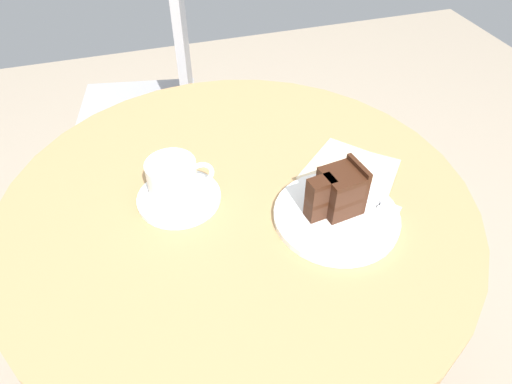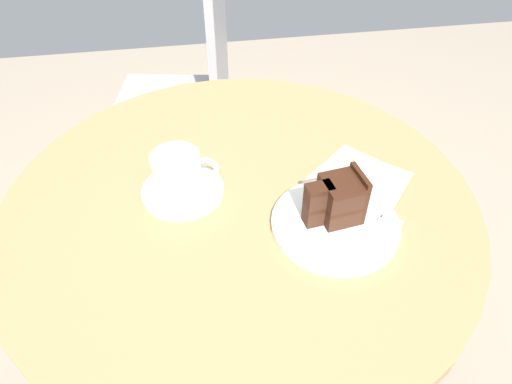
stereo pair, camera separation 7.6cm
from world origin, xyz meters
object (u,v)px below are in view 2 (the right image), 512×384
at_px(cake_plate, 335,224).
at_px(cafe_chair, 194,82).
at_px(teaspoon, 180,168).
at_px(napkin, 361,181).
at_px(coffee_cup, 178,171).
at_px(fork, 371,212).
at_px(cake_slice, 338,200).
at_px(saucer, 183,191).

height_order(cake_plate, cafe_chair, cafe_chair).
distance_m(teaspoon, napkin, 0.34).
bearing_deg(coffee_cup, cake_plate, -27.65).
relative_size(fork, napkin, 0.55).
height_order(cake_plate, cake_slice, cake_slice).
distance_m(saucer, cake_plate, 0.28).
height_order(coffee_cup, teaspoon, coffee_cup).
height_order(cake_plate, napkin, cake_plate).
height_order(coffee_cup, cafe_chair, cafe_chair).
height_order(teaspoon, fork, fork).
xyz_separation_m(coffee_cup, teaspoon, (0.00, 0.05, -0.03)).
distance_m(cake_plate, napkin, 0.13).
relative_size(cake_plate, napkin, 0.98).
distance_m(cake_slice, napkin, 0.13).
bearing_deg(cake_slice, saucer, 155.51).
relative_size(coffee_cup, cake_slice, 1.18).
distance_m(saucer, fork, 0.33).
height_order(teaspoon, cake_plate, teaspoon).
relative_size(coffee_cup, napkin, 0.54).
xyz_separation_m(coffee_cup, cake_plate, (0.25, -0.13, -0.04)).
height_order(fork, napkin, fork).
xyz_separation_m(saucer, teaspoon, (-0.00, 0.06, 0.01)).
xyz_separation_m(fork, napkin, (0.02, 0.09, -0.01)).
distance_m(teaspoon, cake_slice, 0.31).
relative_size(cake_plate, fork, 1.79).
bearing_deg(cafe_chair, coffee_cup, 6.51).
xyz_separation_m(napkin, cafe_chair, (-0.28, 0.77, -0.20)).
height_order(napkin, cafe_chair, cafe_chair).
xyz_separation_m(saucer, cake_slice, (0.25, -0.11, 0.05)).
height_order(coffee_cup, napkin, coffee_cup).
bearing_deg(cake_plate, saucer, 153.14).
relative_size(saucer, cake_plate, 0.69).
relative_size(coffee_cup, fork, 0.98).
distance_m(saucer, coffee_cup, 0.04).
xyz_separation_m(teaspoon, napkin, (0.33, -0.08, -0.01)).
xyz_separation_m(cake_slice, cafe_chair, (-0.20, 0.86, -0.25)).
height_order(saucer, fork, fork).
distance_m(coffee_cup, cafe_chair, 0.78).
bearing_deg(cake_slice, cafe_chair, 103.08).
bearing_deg(cafe_chair, saucer, 6.85).
bearing_deg(saucer, cake_slice, -24.49).
distance_m(coffee_cup, fork, 0.34).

